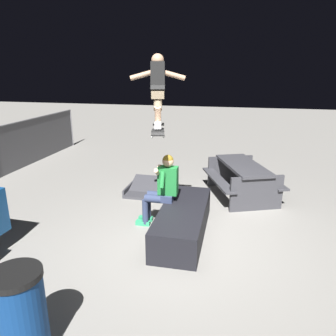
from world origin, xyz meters
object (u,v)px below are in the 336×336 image
Objects in this scene: person_sitting_on_ledge at (162,187)px; skateboard at (158,130)px; trash_bin at (21,316)px; ledge_box_main at (183,221)px; skater_airborne at (158,87)px; kicker_ramp at (146,190)px; picnic_table_back at (242,175)px.

skateboard is (-0.14, 0.03, 1.04)m from person_sitting_on_ledge.
ledge_box_main is at bearing -21.19° from trash_bin.
skater_airborne reaches higher than skateboard.
trash_bin is (-4.54, -0.11, 0.43)m from kicker_ramp.
skateboard reaches higher than trash_bin.
kicker_ramp is at bearing 24.24° from skater_airborne.
person_sitting_on_ledge is at bearing 58.54° from ledge_box_main.
person_sitting_on_ledge reaches higher than kicker_ramp.
picnic_table_back reaches higher than kicker_ramp.
trash_bin is at bearing 158.81° from ledge_box_main.
skateboard is at bearing -166.38° from skater_airborne.
person_sitting_on_ledge is 3.11m from trash_bin.
person_sitting_on_ledge is 2.24m from picnic_table_back.
trash_bin reaches higher than ledge_box_main.
ledge_box_main is 2.24m from picnic_table_back.
person_sitting_on_ledge is (0.26, 0.43, 0.49)m from ledge_box_main.
person_sitting_on_ledge is 1.73m from skater_airborne.
skateboard is 2.68m from picnic_table_back.
kicker_ramp is 4.56m from trash_bin.
kicker_ramp is 0.49× the size of picnic_table_back.
skater_airborne reaches higher than ledge_box_main.
kicker_ramp is (1.76, 1.18, -0.19)m from ledge_box_main.
ledge_box_main is 2.13m from kicker_ramp.
trash_bin is (-3.04, 0.64, -0.26)m from person_sitting_on_ledge.
picnic_table_back is (1.82, -1.44, -1.96)m from skater_airborne.
person_sitting_on_ledge reaches higher than picnic_table_back.
skateboard is 0.93× the size of skater_airborne.
trash_bin is (-2.95, 0.61, -1.98)m from skater_airborne.
picnic_table_back is at bearing -23.18° from trash_bin.
ledge_box_main is 1.00× the size of picnic_table_back.
skater_airborne is at bearing 69.33° from ledge_box_main.
ledge_box_main is 2.98m from trash_bin.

